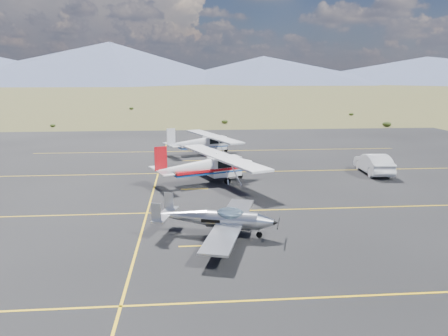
# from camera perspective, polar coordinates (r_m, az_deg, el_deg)

# --- Properties ---
(ground) EXTENTS (1600.00, 1600.00, 0.00)m
(ground) POSITION_cam_1_polar(r_m,az_deg,el_deg) (25.33, 3.32, -6.95)
(ground) COLOR #383D1C
(ground) RESTS_ON ground
(apron) EXTENTS (72.00, 72.00, 0.02)m
(apron) POSITION_cam_1_polar(r_m,az_deg,el_deg) (31.97, 1.54, -2.89)
(apron) COLOR black
(apron) RESTS_ON ground
(aircraft_low_wing) EXTENTS (6.32, 8.60, 1.87)m
(aircraft_low_wing) POSITION_cam_1_polar(r_m,az_deg,el_deg) (22.87, -0.75, -6.67)
(aircraft_low_wing) COLOR silver
(aircraft_low_wing) RESTS_ON apron
(aircraft_cessna) EXTENTS (8.82, 12.03, 3.13)m
(aircraft_cessna) POSITION_cam_1_polar(r_m,az_deg,el_deg) (33.85, -2.13, 0.35)
(aircraft_cessna) COLOR white
(aircraft_cessna) RESTS_ON apron
(aircraft_plain) EXTENTS (8.15, 11.30, 2.92)m
(aircraft_plain) POSITION_cam_1_polar(r_m,az_deg,el_deg) (46.38, -2.76, 3.41)
(aircraft_plain) COLOR silver
(aircraft_plain) RESTS_ON apron
(sedan) EXTENTS (2.12, 5.32, 1.72)m
(sedan) POSITION_cam_1_polar(r_m,az_deg,el_deg) (39.26, 18.97, 0.56)
(sedan) COLOR silver
(sedan) RESTS_ON apron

